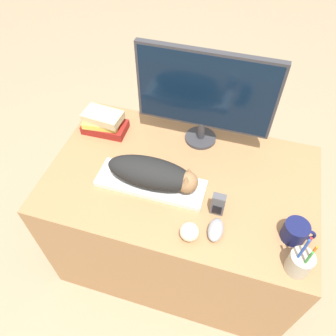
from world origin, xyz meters
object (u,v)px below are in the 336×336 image
cat (154,174)px  monitor (205,94)px  baseball (189,232)px  phone (218,204)px  pen_cup (300,262)px  keyboard (151,183)px  book_stack (104,122)px  coffee_mug (296,232)px  computer_mouse (216,230)px

cat → monitor: 0.41m
baseball → phone: (0.08, 0.14, 0.02)m
pen_cup → phone: bearing=154.3°
keyboard → monitor: monitor is taller
keyboard → cat: size_ratio=1.20×
phone → book_stack: size_ratio=0.50×
book_stack → keyboard: bearing=-38.4°
baseball → cat: bearing=135.9°
coffee_mug → phone: (-0.31, 0.03, 0.01)m
coffee_mug → pen_cup: (0.02, -0.13, 0.01)m
computer_mouse → book_stack: book_stack is taller
baseball → phone: size_ratio=0.69×
computer_mouse → phone: size_ratio=0.97×
computer_mouse → baseball: (-0.09, -0.05, 0.02)m
phone → book_stack: (-0.64, 0.32, -0.00)m
book_stack → phone: bearing=-26.6°
phone → coffee_mug: bearing=-5.3°
keyboard → computer_mouse: 0.35m
coffee_mug → baseball: coffee_mug is taller
monitor → computer_mouse: (0.17, -0.49, -0.26)m
coffee_mug → keyboard: bearing=172.3°
keyboard → baseball: (0.22, -0.20, 0.03)m
cat → keyboard: bearing=180.0°
pen_cup → phone: 0.36m
keyboard → computer_mouse: bearing=-25.3°
cat → baseball: cat is taller
baseball → book_stack: (-0.56, 0.46, 0.01)m
cat → book_stack: size_ratio=1.81×
cat → pen_cup: 0.65m
cat → phone: bearing=-10.8°
monitor → phone: bearing=-67.8°
keyboard → pen_cup: (0.63, -0.21, 0.04)m
cat → phone: 0.29m
keyboard → coffee_mug: coffee_mug is taller
monitor → coffee_mug: (0.47, -0.42, -0.23)m
coffee_mug → baseball: (-0.39, -0.12, -0.00)m
monitor → computer_mouse: 0.58m
cat → pen_cup: bearing=-19.1°
computer_mouse → baseball: bearing=-153.1°
pen_cup → book_stack: 1.07m
computer_mouse → coffee_mug: size_ratio=0.86×
coffee_mug → baseball: bearing=-163.4°
phone → keyboard: bearing=169.9°
coffee_mug → pen_cup: 0.13m
computer_mouse → phone: bearing=97.9°
keyboard → baseball: baseball is taller
computer_mouse → book_stack: (-0.65, 0.42, 0.03)m
baseball → book_stack: size_ratio=0.35×
keyboard → computer_mouse: size_ratio=4.47×
cat → monitor: bearing=69.9°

